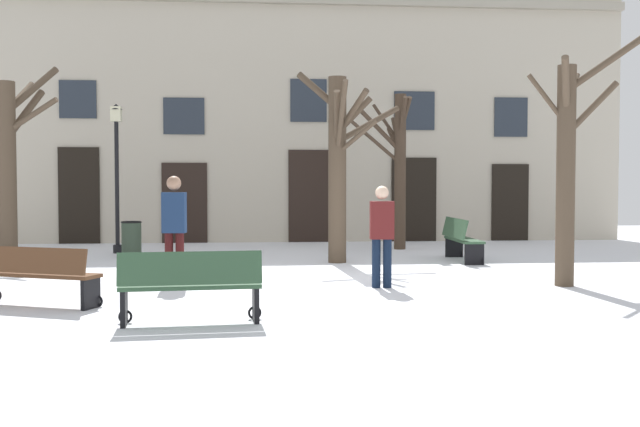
% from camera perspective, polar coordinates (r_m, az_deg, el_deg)
% --- Properties ---
extents(ground_plane, '(30.58, 30.58, 0.00)m').
position_cam_1_polar(ground_plane, '(12.73, 0.68, -5.27)').
color(ground_plane, white).
extents(building_facade, '(19.11, 0.60, 7.13)m').
position_cam_1_polar(building_facade, '(21.32, -1.68, 7.51)').
color(building_facade, '#BCB29E').
rests_on(building_facade, ground).
extents(tree_center, '(2.35, 1.98, 4.09)m').
position_cam_1_polar(tree_center, '(15.58, 1.49, 4.24)').
color(tree_center, '#4C3D2D').
rests_on(tree_center, ground).
extents(tree_right_of_center, '(2.16, 2.11, 4.31)m').
position_cam_1_polar(tree_right_of_center, '(12.71, 18.78, 3.99)').
color(tree_right_of_center, '#4C3D2D').
rests_on(tree_right_of_center, ground).
extents(tree_left_of_center, '(1.34, 1.91, 4.30)m').
position_cam_1_polar(tree_left_of_center, '(17.04, -22.95, 3.76)').
color(tree_left_of_center, '#4C3D2D').
rests_on(tree_left_of_center, ground).
extents(tree_foreground, '(1.58, 2.11, 3.96)m').
position_cam_1_polar(tree_foreground, '(18.89, 6.07, 3.99)').
color(tree_foreground, '#423326').
rests_on(tree_foreground, ground).
extents(streetlamp, '(0.30, 0.30, 3.60)m').
position_cam_1_polar(streetlamp, '(18.34, -15.52, 3.90)').
color(streetlamp, black).
rests_on(streetlamp, ground).
extents(litter_bin, '(0.47, 0.47, 0.83)m').
position_cam_1_polar(litter_bin, '(17.16, -14.44, -1.96)').
color(litter_bin, '#2D3D2D').
rests_on(litter_bin, ground).
extents(bench_far_corner, '(1.85, 1.11, 0.83)m').
position_cam_1_polar(bench_far_corner, '(10.84, -21.23, -4.42)').
color(bench_far_corner, '#51331E').
rests_on(bench_far_corner, ground).
extents(bench_near_lamp, '(1.74, 0.60, 0.89)m').
position_cam_1_polar(bench_near_lamp, '(8.95, -10.02, -5.54)').
color(bench_near_lamp, '#2D4C33').
rests_on(bench_near_lamp, ground).
extents(bench_back_to_back_left, '(0.53, 1.82, 0.94)m').
position_cam_1_polar(bench_back_to_back_left, '(16.25, 10.89, -1.94)').
color(bench_back_to_back_left, '#2D4C33').
rests_on(bench_back_to_back_left, ground).
extents(person_crossing_plaza, '(0.40, 0.26, 1.81)m').
position_cam_1_polar(person_crossing_plaza, '(12.36, -11.26, -0.80)').
color(person_crossing_plaza, '#350F0F').
rests_on(person_crossing_plaza, ground).
extents(person_by_shop_door, '(0.39, 0.25, 1.65)m').
position_cam_1_polar(person_by_shop_door, '(11.88, 4.83, -1.41)').
color(person_by_shop_door, black).
rests_on(person_by_shop_door, ground).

